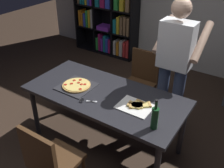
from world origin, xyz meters
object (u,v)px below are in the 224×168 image
(chair_near_camera, at_px, (49,160))
(person_serving_pizza, at_px, (175,62))
(kitchen_scissors, at_px, (85,101))
(bookshelf, at_px, (107,6))
(pepperoni_pizza_on_tray, at_px, (77,86))
(dining_table, at_px, (105,99))
(chair_far_side, at_px, (141,78))
(wine_bottle, at_px, (155,118))

(chair_near_camera, relative_size, person_serving_pizza, 0.51)
(chair_near_camera, xyz_separation_m, kitchen_scissors, (-0.09, 0.67, 0.24))
(bookshelf, bearing_deg, pepperoni_pizza_on_tray, -63.25)
(dining_table, xyz_separation_m, pepperoni_pizza_on_tray, (-0.36, -0.06, 0.09))
(chair_far_side, height_order, kitchen_scissors, chair_far_side)
(person_serving_pizza, distance_m, kitchen_scissors, 1.15)
(chair_far_side, distance_m, bookshelf, 2.21)
(chair_far_side, relative_size, pepperoni_pizza_on_tray, 2.30)
(chair_far_side, relative_size, bookshelf, 0.46)
(chair_far_side, xyz_separation_m, pepperoni_pizza_on_tray, (-0.36, -0.97, 0.25))
(person_serving_pizza, xyz_separation_m, wine_bottle, (0.19, -0.92, -0.13))
(chair_far_side, xyz_separation_m, wine_bottle, (0.72, -1.14, 0.36))
(chair_far_side, relative_size, kitchen_scissors, 4.59)
(dining_table, bearing_deg, bookshelf, 123.80)
(kitchen_scissors, bearing_deg, person_serving_pizza, 56.68)
(bookshelf, bearing_deg, wine_bottle, -48.41)
(bookshelf, height_order, pepperoni_pizza_on_tray, bookshelf)
(pepperoni_pizza_on_tray, relative_size, kitchen_scissors, 2.00)
(chair_far_side, bearing_deg, bookshelf, 137.42)
(chair_near_camera, bearing_deg, bookshelf, 115.80)
(kitchen_scissors, bearing_deg, chair_near_camera, -82.46)
(chair_far_side, bearing_deg, kitchen_scissors, -94.38)
(pepperoni_pizza_on_tray, height_order, kitchen_scissors, pepperoni_pizza_on_tray)
(pepperoni_pizza_on_tray, bearing_deg, person_serving_pizza, 40.37)
(wine_bottle, bearing_deg, dining_table, 162.39)
(dining_table, distance_m, kitchen_scissors, 0.27)
(chair_near_camera, distance_m, person_serving_pizza, 1.76)
(bookshelf, distance_m, wine_bottle, 3.48)
(bookshelf, height_order, wine_bottle, bookshelf)
(wine_bottle, height_order, kitchen_scissors, wine_bottle)
(chair_near_camera, relative_size, pepperoni_pizza_on_tray, 2.30)
(person_serving_pizza, relative_size, pepperoni_pizza_on_tray, 4.47)
(person_serving_pizza, distance_m, wine_bottle, 0.95)
(pepperoni_pizza_on_tray, bearing_deg, bookshelf, 116.75)
(person_serving_pizza, height_order, pepperoni_pizza_on_tray, person_serving_pizza)
(dining_table, xyz_separation_m, chair_near_camera, (-0.00, -0.91, -0.17))
(bookshelf, height_order, person_serving_pizza, bookshelf)
(chair_near_camera, relative_size, wine_bottle, 2.85)
(chair_far_side, bearing_deg, chair_near_camera, -90.00)
(chair_far_side, height_order, bookshelf, bookshelf)
(dining_table, distance_m, pepperoni_pizza_on_tray, 0.38)
(bookshelf, xyz_separation_m, kitchen_scissors, (1.50, -2.61, -0.24))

